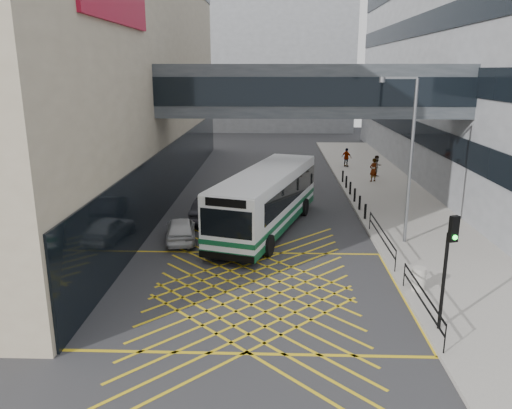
# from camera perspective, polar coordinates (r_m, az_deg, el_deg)

# --- Properties ---
(ground) EXTENTS (120.00, 120.00, 0.00)m
(ground) POSITION_cam_1_polar(r_m,az_deg,el_deg) (20.44, -0.40, -10.02)
(ground) COLOR #333335
(building_whsmith) EXTENTS (24.17, 42.00, 16.00)m
(building_whsmith) POSITION_cam_1_polar(r_m,az_deg,el_deg) (39.26, -27.26, 12.53)
(building_whsmith) COLOR tan
(building_whsmith) RESTS_ON ground
(building_far) EXTENTS (28.00, 16.00, 18.00)m
(building_far) POSITION_cam_1_polar(r_m,az_deg,el_deg) (78.53, -0.03, 15.40)
(building_far) COLOR gray
(building_far) RESTS_ON ground
(skybridge) EXTENTS (20.00, 4.10, 3.00)m
(skybridge) POSITION_cam_1_polar(r_m,az_deg,el_deg) (30.58, 6.31, 12.84)
(skybridge) COLOR #3A3F44
(skybridge) RESTS_ON ground
(pavement) EXTENTS (6.00, 54.00, 0.16)m
(pavement) POSITION_cam_1_polar(r_m,az_deg,el_deg) (35.53, 15.31, 0.59)
(pavement) COLOR #9D988F
(pavement) RESTS_ON ground
(box_junction) EXTENTS (12.00, 9.00, 0.01)m
(box_junction) POSITION_cam_1_polar(r_m,az_deg,el_deg) (20.44, -0.40, -10.01)
(box_junction) COLOR gold
(box_junction) RESTS_ON ground
(bus) EXTENTS (6.08, 12.17, 3.34)m
(bus) POSITION_cam_1_polar(r_m,az_deg,el_deg) (27.66, 1.29, 0.70)
(bus) COLOR silver
(bus) RESTS_ON ground
(car_white) EXTENTS (2.31, 4.28, 1.29)m
(car_white) POSITION_cam_1_polar(r_m,az_deg,el_deg) (26.38, -8.58, -2.77)
(car_white) COLOR silver
(car_white) RESTS_ON ground
(car_dark) EXTENTS (2.39, 4.86, 1.46)m
(car_dark) POSITION_cam_1_polar(r_m,az_deg,el_deg) (29.62, -5.13, -0.49)
(car_dark) COLOR black
(car_dark) RESTS_ON ground
(car_silver) EXTENTS (3.10, 4.78, 1.38)m
(car_silver) POSITION_cam_1_polar(r_m,az_deg,el_deg) (43.69, 2.03, 4.60)
(car_silver) COLOR #9DA1A5
(car_silver) RESTS_ON ground
(traffic_light) EXTENTS (0.32, 0.49, 4.06)m
(traffic_light) POSITION_cam_1_polar(r_m,az_deg,el_deg) (17.49, 21.14, -5.60)
(traffic_light) COLOR black
(traffic_light) RESTS_ON pavement
(street_lamp) EXTENTS (1.87, 0.33, 8.21)m
(street_lamp) POSITION_cam_1_polar(r_m,az_deg,el_deg) (25.63, 16.95, 5.85)
(street_lamp) COLOR slate
(street_lamp) RESTS_ON pavement
(litter_bin) EXTENTS (0.55, 0.55, 0.95)m
(litter_bin) POSITION_cam_1_polar(r_m,az_deg,el_deg) (21.12, 18.10, -8.09)
(litter_bin) COLOR #ADA89E
(litter_bin) RESTS_ON pavement
(kerb_railings) EXTENTS (0.05, 12.54, 1.00)m
(kerb_railings) POSITION_cam_1_polar(r_m,az_deg,el_deg) (22.37, 15.83, -5.90)
(kerb_railings) COLOR black
(kerb_railings) RESTS_ON pavement
(bollards) EXTENTS (0.14, 10.14, 0.90)m
(bollards) POSITION_cam_1_polar(r_m,az_deg,el_deg) (34.87, 10.97, 1.48)
(bollards) COLOR black
(bollards) RESTS_ON pavement
(pedestrian_a) EXTENTS (0.89, 0.82, 1.83)m
(pedestrian_a) POSITION_cam_1_polar(r_m,az_deg,el_deg) (40.30, 13.26, 3.87)
(pedestrian_a) COLOR gray
(pedestrian_a) RESTS_ON pavement
(pedestrian_b) EXTENTS (0.99, 0.85, 1.75)m
(pedestrian_b) POSITION_cam_1_polar(r_m,az_deg,el_deg) (42.16, 13.64, 4.28)
(pedestrian_b) COLOR gray
(pedestrian_b) RESTS_ON pavement
(pedestrian_c) EXTENTS (1.08, 0.99, 1.69)m
(pedestrian_c) POSITION_cam_1_polar(r_m,az_deg,el_deg) (46.01, 10.31, 5.31)
(pedestrian_c) COLOR gray
(pedestrian_c) RESTS_ON pavement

